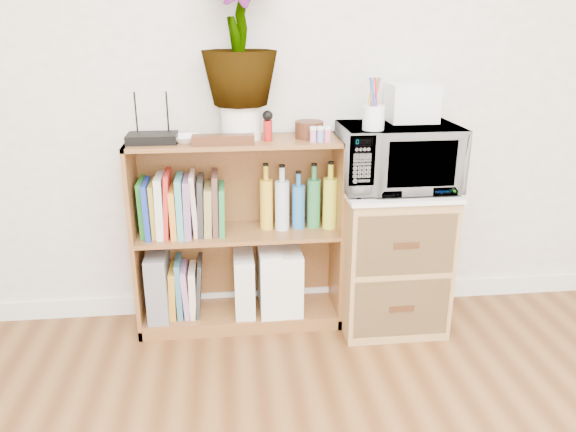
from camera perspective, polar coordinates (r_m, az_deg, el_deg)
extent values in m
cube|color=white|center=(3.09, 1.68, -8.13)|extent=(4.00, 0.02, 0.10)
cube|color=brown|center=(2.76, -5.04, -1.98)|extent=(1.00, 0.30, 0.95)
cube|color=#9E7542|center=(2.85, 10.35, -4.23)|extent=(0.50, 0.45, 0.70)
imported|color=white|center=(2.68, 11.08, 5.90)|extent=(0.54, 0.37, 0.30)
cylinder|color=white|center=(2.51, 8.68, 9.84)|extent=(0.10, 0.10, 0.10)
cube|color=white|center=(2.75, 12.47, 11.18)|extent=(0.22, 0.19, 0.18)
cube|color=black|center=(2.62, -13.62, 7.70)|extent=(0.22, 0.15, 0.04)
imported|color=white|center=(2.60, -10.29, 7.73)|extent=(0.13, 0.13, 0.03)
cylinder|color=white|center=(2.63, -4.79, 9.48)|extent=(0.18, 0.18, 0.16)
imported|color=#3C6F2C|center=(2.59, -5.03, 17.75)|extent=(0.34, 0.34, 0.60)
cube|color=#381C0F|center=(2.52, -6.61, 7.70)|extent=(0.28, 0.07, 0.04)
cylinder|color=#A31514|center=(2.58, -2.06, 8.65)|extent=(0.04, 0.04, 0.09)
cylinder|color=#361D0E|center=(2.66, 2.15, 8.77)|extent=(0.13, 0.13, 0.08)
cube|color=pink|center=(2.57, 3.30, 8.12)|extent=(0.11, 0.04, 0.05)
cube|color=slate|center=(2.88, -12.99, -6.67)|extent=(0.10, 0.27, 0.33)
cube|color=silver|center=(2.85, -4.48, -6.73)|extent=(0.10, 0.25, 0.31)
cube|color=white|center=(2.85, -1.86, -6.38)|extent=(0.11, 0.27, 0.34)
cube|color=white|center=(2.86, 0.26, -6.37)|extent=(0.10, 0.26, 0.32)
cube|color=#1F7526|center=(2.74, -14.56, 0.77)|extent=(0.03, 0.20, 0.27)
cube|color=#193099|center=(2.73, -14.00, 0.82)|extent=(0.03, 0.20, 0.27)
cube|color=gold|center=(2.73, -13.45, 0.71)|extent=(0.02, 0.20, 0.26)
cube|color=silver|center=(2.72, -12.80, 1.10)|extent=(0.04, 0.20, 0.29)
cube|color=red|center=(2.72, -12.14, 1.28)|extent=(0.04, 0.20, 0.31)
cube|color=orange|center=(2.72, -11.49, 0.54)|extent=(0.03, 0.20, 0.23)
cube|color=teal|center=(2.71, -10.85, 1.12)|extent=(0.03, 0.20, 0.29)
cube|color=#866090|center=(2.71, -10.12, 1.06)|extent=(0.04, 0.20, 0.28)
cube|color=beige|center=(2.71, -9.47, 1.28)|extent=(0.03, 0.20, 0.30)
cube|color=#2B2B2B|center=(2.71, -8.86, 1.06)|extent=(0.03, 0.20, 0.27)
cube|color=olive|center=(2.71, -8.11, 0.69)|extent=(0.04, 0.20, 0.23)
cube|color=brown|center=(2.70, -7.40, 1.32)|extent=(0.03, 0.20, 0.29)
cube|color=#228040|center=(2.71, -6.74, 0.73)|extent=(0.03, 0.20, 0.23)
cylinder|color=gold|center=(2.70, -2.19, 1.77)|extent=(0.06, 0.06, 0.32)
cylinder|color=silver|center=(2.71, -0.60, 1.77)|extent=(0.07, 0.07, 0.31)
cylinder|color=#2973C0|center=(2.73, 1.10, 1.46)|extent=(0.06, 0.06, 0.28)
cylinder|color=#2F8146|center=(2.73, 2.68, 1.87)|extent=(0.07, 0.07, 0.31)
cylinder|color=yellow|center=(2.74, 4.28, 2.03)|extent=(0.07, 0.07, 0.32)
cube|color=#C68A23|center=(2.89, -11.57, -7.44)|extent=(0.04, 0.19, 0.25)
cube|color=teal|center=(2.88, -10.94, -7.02)|extent=(0.03, 0.19, 0.29)
cube|color=#AB73AD|center=(2.88, -10.30, -7.34)|extent=(0.04, 0.19, 0.25)
cube|color=beige|center=(2.88, -9.61, -7.38)|extent=(0.04, 0.19, 0.25)
cube|color=#292929|center=(2.87, -9.02, -7.01)|extent=(0.04, 0.19, 0.29)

